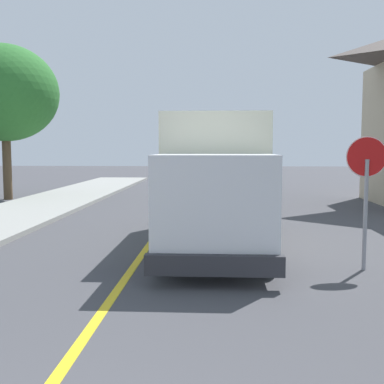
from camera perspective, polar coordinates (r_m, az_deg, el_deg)
centre_line_yellow at (r=12.30m, az=-5.00°, el=-6.05°), size 0.16×56.00×0.01m
box_truck at (r=11.87m, az=2.83°, el=2.13°), size 2.41×7.18×3.20m
parked_car_near at (r=18.90m, az=4.31°, el=0.36°), size 1.81×4.41×1.67m
parked_car_mid at (r=25.22m, az=4.65°, el=1.61°), size 1.80×4.40×1.67m
parked_car_far at (r=31.75m, az=3.22°, el=2.38°), size 1.81×4.40×1.67m
parked_car_furthest at (r=38.53m, az=2.87°, el=2.91°), size 2.01×4.48×1.67m
stop_sign at (r=9.95m, az=20.13°, el=1.71°), size 0.80×0.10×2.65m
street_tree_down_block at (r=23.97m, az=-21.52°, el=10.93°), size 4.91×4.91×7.14m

